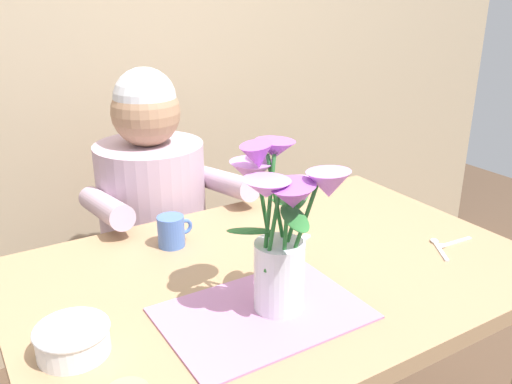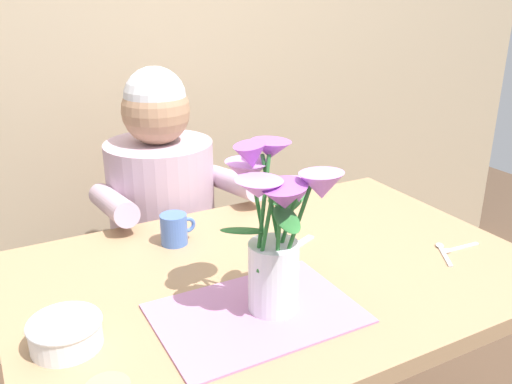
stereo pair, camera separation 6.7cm
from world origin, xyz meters
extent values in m
cube|color=tan|center=(0.00, 1.05, 1.25)|extent=(4.00, 0.10, 2.50)
cube|color=#9E7A56|center=(0.00, 0.00, 0.72)|extent=(1.20, 0.80, 0.04)
cylinder|color=#9E7A56|center=(0.54, 0.34, 0.35)|extent=(0.06, 0.06, 0.70)
cylinder|color=#4C4C56|center=(-0.07, 0.62, 0.20)|extent=(0.30, 0.30, 0.40)
cylinder|color=#BC9EB2|center=(-0.07, 0.62, 0.65)|extent=(0.34, 0.34, 0.50)
sphere|color=#A37A5B|center=(-0.07, 0.62, 1.00)|extent=(0.21, 0.21, 0.21)
sphere|color=silver|center=(-0.07, 0.62, 1.04)|extent=(0.19, 0.19, 0.19)
cylinder|color=#BC9EB2|center=(-0.26, 0.48, 0.78)|extent=(0.07, 0.33, 0.12)
cylinder|color=#BC9EB2|center=(0.12, 0.48, 0.78)|extent=(0.07, 0.33, 0.12)
cube|color=#B275A3|center=(-0.13, -0.14, 0.74)|extent=(0.40, 0.28, 0.00)
cylinder|color=silver|center=(-0.09, -0.14, 0.82)|extent=(0.10, 0.10, 0.15)
cylinder|color=#2D7533|center=(-0.07, -0.15, 0.92)|extent=(0.05, 0.01, 0.15)
cone|color=#CC7FDB|center=(-0.04, -0.15, 0.99)|extent=(0.09, 0.09, 0.06)
sphere|color=#E5D14C|center=(-0.04, -0.15, 1.00)|extent=(0.02, 0.02, 0.02)
cylinder|color=#2D7533|center=(-0.08, -0.12, 0.95)|extent=(0.04, 0.03, 0.22)
cone|color=#A351B7|center=(-0.07, -0.09, 1.06)|extent=(0.09, 0.09, 0.04)
sphere|color=#E5D14C|center=(-0.07, -0.09, 1.07)|extent=(0.02, 0.02, 0.02)
cylinder|color=#2D7533|center=(-0.11, -0.11, 0.93)|extent=(0.04, 0.02, 0.17)
cone|color=#CC7FDB|center=(-0.12, -0.08, 1.02)|extent=(0.11, 0.11, 0.05)
sphere|color=#E5D14C|center=(-0.12, -0.08, 1.03)|extent=(0.02, 0.02, 0.02)
cylinder|color=#2D7533|center=(-0.11, -0.13, 0.96)|extent=(0.06, 0.05, 0.22)
cone|color=#A351B7|center=(-0.13, -0.12, 1.07)|extent=(0.07, 0.07, 0.06)
sphere|color=#E5D14C|center=(-0.13, -0.12, 1.07)|extent=(0.02, 0.02, 0.02)
cylinder|color=#2D7533|center=(-0.12, -0.16, 0.93)|extent=(0.05, 0.02, 0.17)
cone|color=#CC7FDB|center=(-0.14, -0.17, 1.02)|extent=(0.11, 0.11, 0.04)
sphere|color=#E5D14C|center=(-0.14, -0.17, 1.03)|extent=(0.02, 0.02, 0.02)
cylinder|color=#2D7533|center=(-0.10, -0.17, 0.93)|extent=(0.02, 0.01, 0.16)
cone|color=#A351B7|center=(-0.10, -0.20, 1.01)|extent=(0.12, 0.12, 0.06)
sphere|color=#E5D14C|center=(-0.10, -0.20, 1.01)|extent=(0.02, 0.02, 0.02)
cylinder|color=#2D7533|center=(-0.07, -0.18, 0.94)|extent=(0.05, 0.03, 0.18)
cone|color=#CC7FDB|center=(-0.04, -0.22, 1.03)|extent=(0.11, 0.11, 0.05)
sphere|color=#E5D14C|center=(-0.04, -0.22, 1.03)|extent=(0.02, 0.02, 0.02)
ellipsoid|color=#2D7533|center=(-0.15, -0.12, 0.92)|extent=(0.10, 0.07, 0.02)
ellipsoid|color=#2D7533|center=(-0.04, -0.12, 0.96)|extent=(0.10, 0.07, 0.03)
ellipsoid|color=#2D7533|center=(-0.10, -0.20, 0.97)|extent=(0.05, 0.10, 0.04)
ellipsoid|color=#2D7533|center=(-0.06, -0.10, 0.95)|extent=(0.08, 0.10, 0.04)
cylinder|color=white|center=(-0.49, -0.07, 0.77)|extent=(0.13, 0.13, 0.05)
torus|color=white|center=(-0.49, -0.07, 0.79)|extent=(0.14, 0.14, 0.01)
cube|color=silver|center=(0.08, 0.06, 0.74)|extent=(0.18, 0.09, 0.00)
cylinder|color=#476BB7|center=(-0.17, 0.24, 0.78)|extent=(0.07, 0.07, 0.08)
torus|color=#476BB7|center=(-0.13, 0.24, 0.78)|extent=(0.04, 0.01, 0.04)
cube|color=silver|center=(0.39, -0.15, 0.74)|extent=(0.06, 0.09, 0.00)
ellipsoid|color=silver|center=(0.42, -0.10, 0.74)|extent=(0.03, 0.03, 0.01)
cube|color=silver|center=(0.47, -0.13, 0.74)|extent=(0.10, 0.02, 0.00)
ellipsoid|color=silver|center=(0.41, -0.13, 0.74)|extent=(0.03, 0.02, 0.01)
camera|label=1|loc=(-0.63, -0.93, 1.37)|focal=38.17mm
camera|label=2|loc=(-0.58, -0.97, 1.37)|focal=38.17mm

